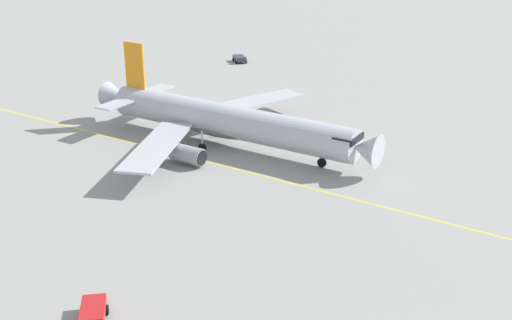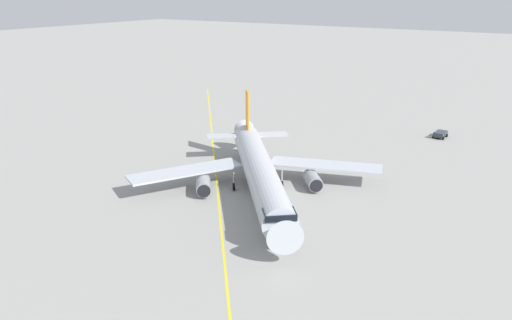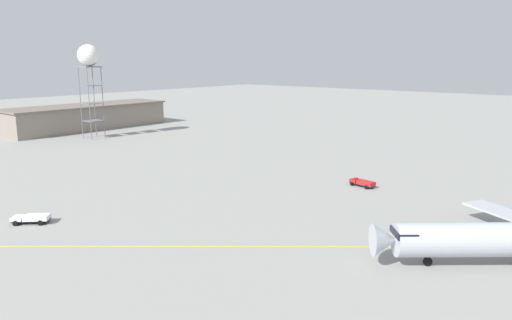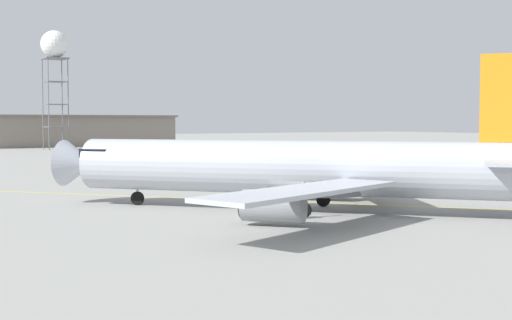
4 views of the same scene
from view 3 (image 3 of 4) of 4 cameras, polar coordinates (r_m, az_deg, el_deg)
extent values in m
cone|color=#B2B7C1|center=(59.84, 15.12, -9.19)|extent=(4.81, 4.92, 3.90)
cube|color=black|center=(60.15, 17.21, -8.27)|extent=(4.08, 4.22, 0.70)
cylinder|color=gray|center=(74.42, 27.78, -7.63)|extent=(4.51, 4.26, 2.12)
cylinder|color=black|center=(73.45, 26.32, -7.74)|extent=(1.27, 1.47, 1.80)
cylinder|color=#9EA0A5|center=(62.12, 19.84, -10.45)|extent=(0.20, 0.20, 2.07)
cylinder|color=black|center=(62.50, 19.77, -11.33)|extent=(1.04, 0.94, 1.10)
cube|color=#232326|center=(95.89, 12.54, -2.84)|extent=(5.32, 2.41, 0.20)
cube|color=red|center=(96.83, 11.70, -2.40)|extent=(1.83, 2.05, 0.65)
cube|color=black|center=(97.20, 11.39, -2.27)|extent=(0.35, 1.51, 0.36)
cube|color=red|center=(95.28, 12.96, -2.68)|extent=(3.65, 2.38, 0.70)
cube|color=red|center=(96.72, 11.71, -2.16)|extent=(0.81, 1.35, 0.16)
cylinder|color=black|center=(96.26, 11.36, -2.79)|extent=(0.80, 0.41, 0.76)
cylinder|color=black|center=(97.65, 12.01, -2.61)|extent=(0.80, 0.41, 0.76)
cylinder|color=black|center=(94.27, 13.00, -3.18)|extent=(0.80, 0.41, 0.76)
cylinder|color=black|center=(95.69, 13.64, -2.99)|extent=(0.80, 0.41, 0.76)
cube|color=#232326|center=(80.81, -25.22, -6.50)|extent=(5.18, 4.98, 0.20)
cube|color=white|center=(81.42, -26.49, -6.21)|extent=(2.61, 2.64, 0.55)
cube|color=black|center=(81.67, -26.96, -6.14)|extent=(1.25, 1.34, 0.31)
cube|color=white|center=(80.34, -24.64, -6.22)|extent=(4.05, 3.97, 0.70)
cylinder|color=black|center=(80.64, -26.74, -6.76)|extent=(0.78, 0.75, 0.80)
cylinder|color=black|center=(82.47, -26.18, -6.31)|extent=(0.78, 0.75, 0.80)
cylinder|color=black|center=(79.29, -24.32, -6.84)|extent=(0.78, 0.75, 0.80)
cylinder|color=black|center=(81.15, -23.81, -6.38)|extent=(0.78, 0.75, 0.80)
cylinder|color=slate|center=(159.22, -20.16, 6.36)|extent=(0.24, 0.24, 21.95)
cylinder|color=slate|center=(155.12, -19.25, 6.30)|extent=(0.24, 0.24, 21.95)
cylinder|color=slate|center=(157.68, -17.76, 6.48)|extent=(0.24, 0.24, 21.95)
cylinder|color=slate|center=(161.71, -18.70, 6.54)|extent=(0.24, 0.24, 21.95)
cube|color=slate|center=(158.98, -18.83, 4.46)|extent=(5.00, 5.00, 0.16)
cube|color=slate|center=(158.42, -18.97, 6.42)|extent=(5.00, 5.00, 0.16)
cube|color=slate|center=(158.04, -19.10, 8.40)|extent=(5.00, 5.00, 0.16)
cube|color=slate|center=(157.85, -19.25, 10.44)|extent=(5.60, 5.60, 0.30)
sphere|color=white|center=(157.84, -19.33, 11.69)|extent=(6.61, 6.61, 6.61)
cube|color=gray|center=(181.38, -19.51, 4.80)|extent=(16.93, 56.54, 8.07)
cube|color=#72665B|center=(180.94, -19.61, 6.15)|extent=(18.14, 57.75, 0.50)
cube|color=yellow|center=(71.85, 26.19, -9.27)|extent=(126.71, 102.91, 0.01)
camera|label=1|loc=(118.52, -5.54, 14.48)|focal=46.13mm
camera|label=2|loc=(69.38, -27.61, 12.92)|focal=35.64mm
camera|label=4|loc=(50.59, 81.97, -19.20)|focal=48.66mm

